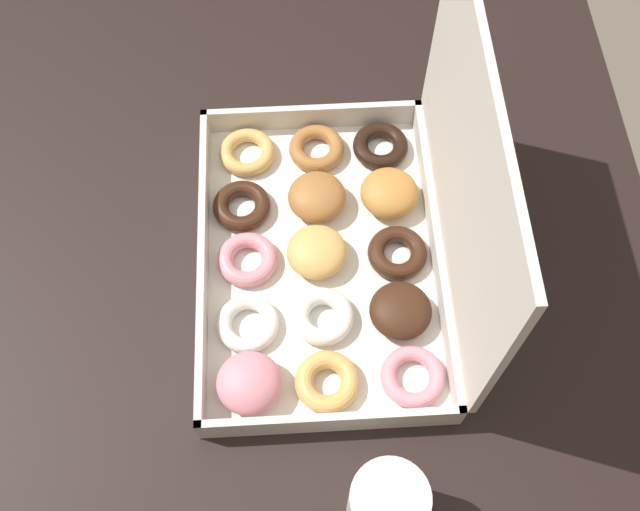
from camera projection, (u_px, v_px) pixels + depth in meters
The scene contains 4 objects.
ground_plane at pixel (273, 400), 1.56m from camera, with size 8.00×8.00×0.00m, color #6B6054.
dining_table at pixel (245, 253), 0.98m from camera, with size 1.19×0.99×0.75m.
donut_box at pixel (352, 241), 0.82m from camera, with size 0.39×0.28×0.31m.
coffee_mug at pixel (387, 506), 0.69m from camera, with size 0.07×0.07×0.10m.
Camera 1 is at (0.46, 0.07, 1.53)m, focal length 42.00 mm.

